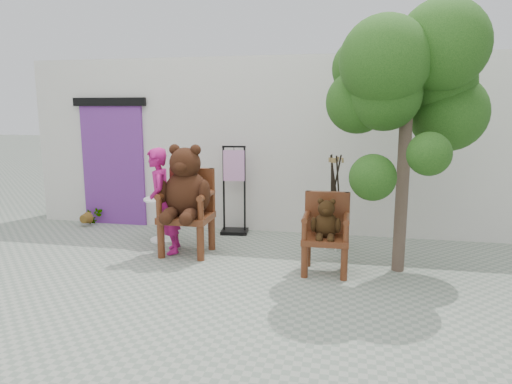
% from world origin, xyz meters
% --- Properties ---
extents(ground_plane, '(60.00, 60.00, 0.00)m').
position_xyz_m(ground_plane, '(0.00, 0.00, 0.00)').
color(ground_plane, gray).
rests_on(ground_plane, ground).
extents(back_wall, '(9.00, 1.00, 3.00)m').
position_xyz_m(back_wall, '(0.00, 3.10, 1.50)').
color(back_wall, silver).
rests_on(back_wall, ground).
extents(doorway, '(1.40, 0.11, 2.33)m').
position_xyz_m(doorway, '(-3.00, 2.58, 1.16)').
color(doorway, '#672B83').
rests_on(doorway, ground).
extents(chair_big, '(0.80, 0.85, 1.62)m').
position_xyz_m(chair_big, '(-1.06, 1.11, 0.91)').
color(chair_big, '#4A210F').
rests_on(chair_big, ground).
extents(chair_small, '(0.59, 0.55, 1.04)m').
position_xyz_m(chair_small, '(0.99, 0.73, 0.61)').
color(chair_small, '#4A210F').
rests_on(chair_small, ground).
extents(person, '(0.54, 0.66, 1.56)m').
position_xyz_m(person, '(-1.40, 1.07, 0.78)').
color(person, '#A71467').
rests_on(person, ground).
extents(cafe_table, '(0.60, 0.60, 0.70)m').
position_xyz_m(cafe_table, '(-1.68, 1.69, 0.44)').
color(cafe_table, white).
rests_on(cafe_table, ground).
extents(display_stand, '(0.48, 0.40, 1.51)m').
position_xyz_m(display_stand, '(-0.65, 2.35, 0.58)').
color(display_stand, black).
rests_on(display_stand, ground).
extents(stool_bucket, '(0.32, 0.32, 1.45)m').
position_xyz_m(stool_bucket, '(1.05, 1.76, 0.64)').
color(stool_bucket, white).
rests_on(stool_bucket, ground).
extents(tree, '(2.09, 1.74, 3.43)m').
position_xyz_m(tree, '(1.96, 1.03, 2.44)').
color(tree, '#433328').
rests_on(tree, ground).
extents(potted_plant, '(0.37, 0.34, 0.37)m').
position_xyz_m(potted_plant, '(-3.40, 2.35, 0.18)').
color(potted_plant, '#15370F').
rests_on(potted_plant, ground).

